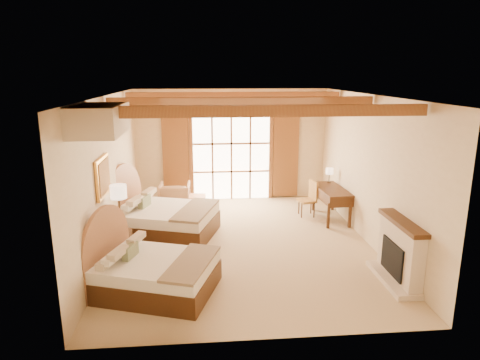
{
  "coord_description": "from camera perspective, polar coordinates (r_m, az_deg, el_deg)",
  "views": [
    {
      "loc": [
        -0.83,
        -8.73,
        3.66
      ],
      "look_at": [
        -0.04,
        0.2,
        1.39
      ],
      "focal_mm": 32.0,
      "sensor_mm": 36.0,
      "label": 1
    }
  ],
  "objects": [
    {
      "name": "floor_lamp",
      "position": [
        8.76,
        -15.87,
        -2.1
      ],
      "size": [
        0.32,
        0.32,
        1.51
      ],
      "color": "#382B1B",
      "rests_on": "floor"
    },
    {
      "name": "ceiling_beams",
      "position": [
        8.79,
        0.36,
        10.44
      ],
      "size": [
        5.39,
        4.6,
        0.18
      ],
      "primitive_type": null,
      "color": "olive",
      "rests_on": "ceiling"
    },
    {
      "name": "bed_far",
      "position": [
        9.98,
        -10.8,
        -4.93
      ],
      "size": [
        2.63,
        2.21,
        1.42
      ],
      "rotation": [
        0.0,
        0.0,
        -0.31
      ],
      "color": "#3F2610",
      "rests_on": "floor"
    },
    {
      "name": "nightstand",
      "position": [
        8.94,
        -15.61,
        -8.51
      ],
      "size": [
        0.54,
        0.54,
        0.57
      ],
      "primitive_type": "cube",
      "rotation": [
        0.0,
        0.0,
        0.15
      ],
      "color": "#3F2610",
      "rests_on": "floor"
    },
    {
      "name": "canopy_valance",
      "position": [
        6.95,
        -18.25,
        7.65
      ],
      "size": [
        0.7,
        1.4,
        0.45
      ],
      "primitive_type": "cube",
      "color": "beige",
      "rests_on": "ceiling"
    },
    {
      "name": "desk_chair",
      "position": [
        11.3,
        8.98,
        -3.32
      ],
      "size": [
        0.5,
        0.49,
        0.92
      ],
      "rotation": [
        0.0,
        0.0,
        0.25
      ],
      "color": "#AF8435",
      "rests_on": "floor"
    },
    {
      "name": "french_doors",
      "position": [
        12.44,
        -1.16,
        3.05
      ],
      "size": [
        3.95,
        0.08,
        2.6
      ],
      "color": "white",
      "rests_on": "ground"
    },
    {
      "name": "ottoman",
      "position": [
        11.85,
        -5.92,
        -2.93
      ],
      "size": [
        0.55,
        0.55,
        0.36
      ],
      "primitive_type": "cube",
      "rotation": [
        0.0,
        0.0,
        -0.13
      ],
      "color": "#AC7354",
      "rests_on": "floor"
    },
    {
      "name": "bed_near",
      "position": [
        7.58,
        -12.29,
        -11.73
      ],
      "size": [
        2.36,
        1.99,
        1.27
      ],
      "rotation": [
        0.0,
        0.0,
        -0.32
      ],
      "color": "#3F2610",
      "rests_on": "floor"
    },
    {
      "name": "painting",
      "position": [
        8.42,
        -17.78,
        0.42
      ],
      "size": [
        0.06,
        0.95,
        0.75
      ],
      "color": "#F2AD41",
      "rests_on": "wall_left"
    },
    {
      "name": "floor",
      "position": [
        9.51,
        0.33,
        -8.42
      ],
      "size": [
        7.0,
        7.0,
        0.0
      ],
      "primitive_type": "plane",
      "color": "#CDB589",
      "rests_on": "ground"
    },
    {
      "name": "wall_left",
      "position": [
        9.18,
        -17.01,
        0.61
      ],
      "size": [
        0.0,
        7.0,
        7.0
      ],
      "primitive_type": "plane",
      "rotation": [
        1.57,
        0.0,
        1.57
      ],
      "color": "beige",
      "rests_on": "ground"
    },
    {
      "name": "desk",
      "position": [
        11.16,
        12.03,
        -2.93
      ],
      "size": [
        0.73,
        1.52,
        0.8
      ],
      "rotation": [
        0.0,
        0.0,
        0.06
      ],
      "color": "#3F2610",
      "rests_on": "floor"
    },
    {
      "name": "ceiling",
      "position": [
        8.79,
        0.36,
        11.22
      ],
      "size": [
        7.0,
        7.0,
        0.0
      ],
      "primitive_type": "plane",
      "rotation": [
        3.14,
        0.0,
        0.0
      ],
      "color": "#A96434",
      "rests_on": "ground"
    },
    {
      "name": "wall_right",
      "position": [
        9.66,
        16.81,
        1.3
      ],
      "size": [
        0.0,
        7.0,
        7.0
      ],
      "primitive_type": "plane",
      "rotation": [
        1.57,
        0.0,
        -1.57
      ],
      "color": "beige",
      "rests_on": "ground"
    },
    {
      "name": "armchair",
      "position": [
        11.74,
        -8.69,
        -2.18
      ],
      "size": [
        0.83,
        0.85,
        0.75
      ],
      "primitive_type": "imported",
      "rotation": [
        0.0,
        0.0,
        -3.17
      ],
      "color": "tan",
      "rests_on": "floor"
    },
    {
      "name": "wall_back",
      "position": [
        12.44,
        -1.18,
        4.69
      ],
      "size": [
        5.5,
        0.0,
        5.5
      ],
      "primitive_type": "plane",
      "rotation": [
        1.57,
        0.0,
        0.0
      ],
      "color": "beige",
      "rests_on": "ground"
    },
    {
      "name": "desk_lamp",
      "position": [
        11.56,
        11.84,
        1.09
      ],
      "size": [
        0.19,
        0.19,
        0.39
      ],
      "color": "#382B1B",
      "rests_on": "desk"
    },
    {
      "name": "fireplace",
      "position": [
        8.19,
        20.42,
        -9.35
      ],
      "size": [
        0.46,
        1.4,
        1.16
      ],
      "color": "beige",
      "rests_on": "ground"
    }
  ]
}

